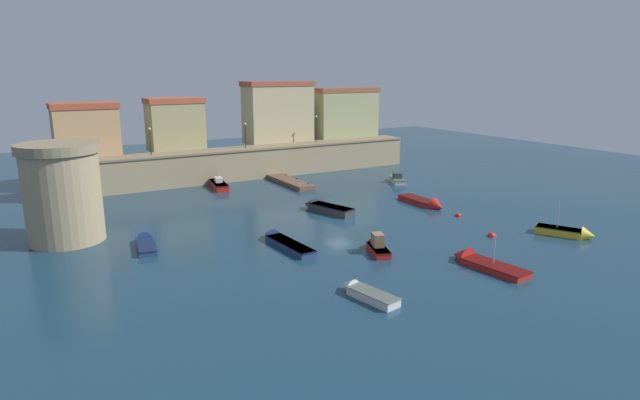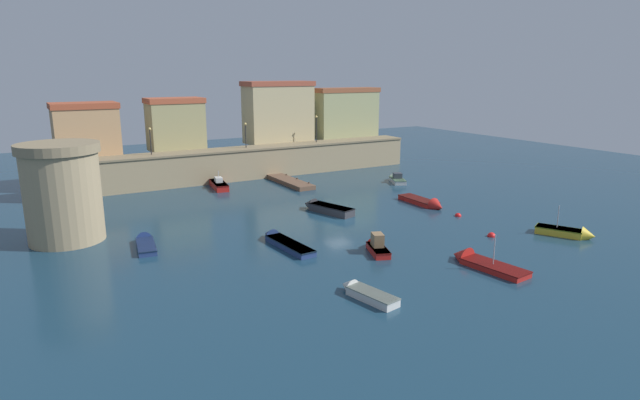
{
  "view_description": "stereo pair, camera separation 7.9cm",
  "coord_description": "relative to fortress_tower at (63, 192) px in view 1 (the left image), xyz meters",
  "views": [
    {
      "loc": [
        -27.2,
        -42.78,
        14.36
      ],
      "look_at": [
        0.0,
        3.68,
        1.25
      ],
      "focal_mm": 29.66,
      "sensor_mm": 36.0,
      "label": 1
    },
    {
      "loc": [
        -27.13,
        -42.82,
        14.36
      ],
      "look_at": [
        0.0,
        3.68,
        1.25
      ],
      "focal_mm": 29.66,
      "sensor_mm": 36.0,
      "label": 2
    }
  ],
  "objects": [
    {
      "name": "moored_boat_3",
      "position": [
        35.39,
        -6.25,
        -4.05
      ],
      "size": [
        1.89,
        6.6,
        1.66
      ],
      "rotation": [
        0.0,
        0.0,
        -1.59
      ],
      "color": "red",
      "rests_on": "ground"
    },
    {
      "name": "old_town_backdrop",
      "position": [
        25.24,
        22.41,
        3.6
      ],
      "size": [
        47.5,
        5.42,
        9.03
      ],
      "color": "tan",
      "rests_on": "ground"
    },
    {
      "name": "pier_dock",
      "position": [
        27.72,
        11.59,
        -4.06
      ],
      "size": [
        2.29,
        9.58,
        0.7
      ],
      "color": "brown",
      "rests_on": "ground"
    },
    {
      "name": "moored_boat_9",
      "position": [
        26.42,
        -22.38,
        -4.08
      ],
      "size": [
        2.55,
        6.53,
        3.37
      ],
      "rotation": [
        0.0,
        0.0,
        1.69
      ],
      "color": "red",
      "rests_on": "ground"
    },
    {
      "name": "moored_boat_7",
      "position": [
        18.87,
        14.93,
        -3.87
      ],
      "size": [
        2.56,
        7.38,
        2.57
      ],
      "rotation": [
        0.0,
        0.0,
        1.42
      ],
      "color": "red",
      "rests_on": "ground"
    },
    {
      "name": "moored_boat_6",
      "position": [
        15.5,
        -22.83,
        -4.02
      ],
      "size": [
        2.1,
        4.82,
        1.2
      ],
      "rotation": [
        0.0,
        0.0,
        1.76
      ],
      "color": "silver",
      "rests_on": "ground"
    },
    {
      "name": "moored_boat_8",
      "position": [
        24.33,
        -2.88,
        -3.9
      ],
      "size": [
        3.36,
        6.7,
        1.52
      ],
      "rotation": [
        0.0,
        0.0,
        1.86
      ],
      "color": "#333338",
      "rests_on": "ground"
    },
    {
      "name": "moored_boat_0",
      "position": [
        15.67,
        -10.45,
        -4.06
      ],
      "size": [
        1.89,
        7.42,
        1.37
      ],
      "rotation": [
        0.0,
        0.0,
        1.64
      ],
      "color": "navy",
      "rests_on": "ground"
    },
    {
      "name": "quay_lamp_1",
      "position": [
        24.4,
        18.3,
        2.15
      ],
      "size": [
        0.32,
        0.32,
        3.4
      ],
      "color": "black",
      "rests_on": "quay_wall"
    },
    {
      "name": "moored_boat_5",
      "position": [
        5.51,
        -4.77,
        -4.08
      ],
      "size": [
        2.15,
        5.53,
        1.34
      ],
      "rotation": [
        0.0,
        0.0,
        1.43
      ],
      "color": "navy",
      "rests_on": "ground"
    },
    {
      "name": "quay_lamp_0",
      "position": [
        11.67,
        18.3,
        2.15
      ],
      "size": [
        0.32,
        0.32,
        3.4
      ],
      "color": "black",
      "rests_on": "quay_wall"
    },
    {
      "name": "quay_wall",
      "position": [
        23.98,
        18.3,
        -2.21
      ],
      "size": [
        51.66,
        4.14,
        4.22
      ],
      "color": "#9E8966",
      "rests_on": "ground"
    },
    {
      "name": "quay_lamp_2",
      "position": [
        35.53,
        18.3,
        2.45
      ],
      "size": [
        0.32,
        0.32,
        3.91
      ],
      "color": "black",
      "rests_on": "quay_wall"
    },
    {
      "name": "ground_plane",
      "position": [
        23.98,
        -6.27,
        -4.33
      ],
      "size": [
        135.9,
        135.9,
        0.0
      ],
      "primitive_type": "plane",
      "color": "#19384C"
    },
    {
      "name": "moored_boat_4",
      "position": [
        38.88,
        -21.3,
        -3.98
      ],
      "size": [
        3.6,
        5.1,
        3.11
      ],
      "rotation": [
        0.0,
        0.0,
        -1.11
      ],
      "color": "gold",
      "rests_on": "ground"
    },
    {
      "name": "moored_boat_1",
      "position": [
        40.69,
        5.75,
        -3.94
      ],
      "size": [
        3.31,
        4.87,
        1.7
      ],
      "rotation": [
        0.0,
        0.0,
        1.14
      ],
      "color": "silver",
      "rests_on": "ground"
    },
    {
      "name": "moored_boat_2",
      "position": [
        21.58,
        -15.86,
        -3.86
      ],
      "size": [
        2.58,
        4.27,
        1.92
      ],
      "rotation": [
        0.0,
        0.0,
        1.21
      ],
      "color": "red",
      "rests_on": "ground"
    },
    {
      "name": "mooring_buoy_0",
      "position": [
        32.88,
        -17.83,
        -4.33
      ],
      "size": [
        0.75,
        0.75,
        0.75
      ],
      "primitive_type": "sphere",
      "color": "red",
      "rests_on": "ground"
    },
    {
      "name": "fortress_tower",
      "position": [
        0.0,
        0.0,
        0.0
      ],
      "size": [
        6.7,
        6.7,
        8.55
      ],
      "color": "#9E8966",
      "rests_on": "ground"
    },
    {
      "name": "mooring_buoy_1",
      "position": [
        35.24,
        -11.29,
        -4.33
      ],
      "size": [
        0.67,
        0.67,
        0.67
      ],
      "primitive_type": "sphere",
      "color": "red",
      "rests_on": "ground"
    }
  ]
}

